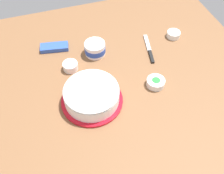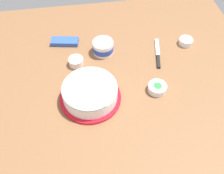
% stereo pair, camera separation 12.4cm
% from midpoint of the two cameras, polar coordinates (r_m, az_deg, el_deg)
% --- Properties ---
extents(ground_plane, '(1.54, 1.54, 0.00)m').
position_cam_midpoint_polar(ground_plane, '(1.28, -0.43, -0.01)').
color(ground_plane, brown).
extents(frosted_cake, '(0.30, 0.30, 0.11)m').
position_cam_midpoint_polar(frosted_cake, '(1.20, -7.61, -2.01)').
color(frosted_cake, red).
rests_on(frosted_cake, ground_plane).
extents(frosting_tub, '(0.12, 0.12, 0.07)m').
position_cam_midpoint_polar(frosting_tub, '(1.43, -6.38, 8.56)').
color(frosting_tub, white).
rests_on(frosting_tub, ground_plane).
extents(spreading_knife, '(0.07, 0.23, 0.01)m').
position_cam_midpoint_polar(spreading_knife, '(1.46, 6.12, 8.03)').
color(spreading_knife, silver).
rests_on(spreading_knife, ground_plane).
extents(sprinkle_bowl_green, '(0.09, 0.09, 0.04)m').
position_cam_midpoint_polar(sprinkle_bowl_green, '(1.28, 7.18, 0.93)').
color(sprinkle_bowl_green, white).
rests_on(sprinkle_bowl_green, ground_plane).
extents(sprinkle_bowl_pink, '(0.08, 0.08, 0.03)m').
position_cam_midpoint_polar(sprinkle_bowl_pink, '(1.57, 11.56, 11.53)').
color(sprinkle_bowl_pink, white).
rests_on(sprinkle_bowl_pink, ground_plane).
extents(sprinkle_bowl_blue, '(0.08, 0.08, 0.04)m').
position_cam_midpoint_polar(sprinkle_bowl_blue, '(1.38, -11.96, 4.51)').
color(sprinkle_bowl_blue, white).
rests_on(sprinkle_bowl_blue, ground_plane).
extents(candy_box_lower, '(0.17, 0.09, 0.03)m').
position_cam_midpoint_polar(candy_box_lower, '(1.52, -15.24, 8.56)').
color(candy_box_lower, '#2D51B2').
rests_on(candy_box_lower, ground_plane).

